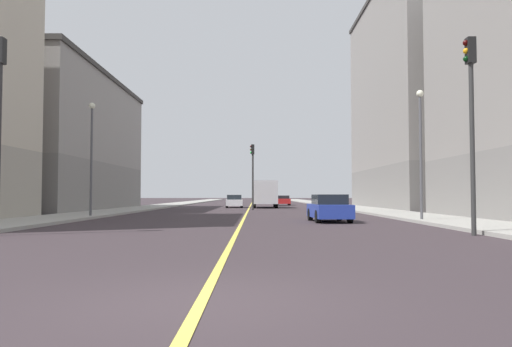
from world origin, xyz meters
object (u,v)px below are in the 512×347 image
(building_left_mid, at_px, (426,100))
(traffic_light_left_near, at_px, (473,108))
(car_white, at_px, (236,201))
(car_blue, at_px, (331,208))
(street_lamp_left_near, at_px, (422,140))
(box_truck, at_px, (267,193))
(car_red, at_px, (285,200))
(street_lamp_right_near, at_px, (93,146))
(traffic_light_median_far, at_px, (254,167))
(building_right_midblock, at_px, (56,143))
(traffic_light_right_near, at_px, (1,109))

(building_left_mid, xyz_separation_m, traffic_light_left_near, (-9.41, -31.93, -6.51))
(car_white, bearing_deg, car_blue, -77.56)
(street_lamp_left_near, xyz_separation_m, box_truck, (-7.42, 27.44, -2.65))
(street_lamp_left_near, height_order, car_red, street_lamp_left_near)
(street_lamp_right_near, bearing_deg, traffic_light_median_far, 58.02)
(street_lamp_right_near, bearing_deg, box_truck, 65.15)
(building_right_midblock, bearing_deg, building_left_mid, 7.38)
(building_left_mid, distance_m, street_lamp_left_near, 26.06)
(car_white, xyz_separation_m, car_blue, (6.10, -27.66, 0.02))
(building_right_midblock, bearing_deg, traffic_light_median_far, 0.57)
(car_blue, height_order, box_truck, box_truck)
(traffic_light_right_near, xyz_separation_m, street_lamp_right_near, (-0.98, 12.39, -0.08))
(street_lamp_left_near, bearing_deg, car_white, 110.99)
(traffic_light_right_near, bearing_deg, box_truck, 74.66)
(car_white, bearing_deg, traffic_light_median_far, -76.59)
(car_red, bearing_deg, building_left_mid, -49.89)
(building_right_midblock, height_order, traffic_light_median_far, building_right_midblock)
(street_lamp_left_near, bearing_deg, building_left_mid, 70.53)
(street_lamp_left_near, bearing_deg, building_right_midblock, 144.12)
(street_lamp_left_near, distance_m, car_blue, 5.81)
(car_red, bearing_deg, traffic_light_right_near, -104.56)
(box_truck, bearing_deg, street_lamp_left_near, -74.87)
(box_truck, bearing_deg, car_red, 77.79)
(building_left_mid, bearing_deg, building_right_midblock, -172.62)
(street_lamp_right_near, height_order, box_truck, street_lamp_right_near)
(street_lamp_left_near, height_order, car_white, street_lamp_left_near)
(building_left_mid, height_order, traffic_light_median_far, building_left_mid)
(traffic_light_right_near, distance_m, car_blue, 15.60)
(building_left_mid, xyz_separation_m, car_red, (-13.22, 15.69, -10.22))
(building_right_midblock, distance_m, street_lamp_left_near, 32.85)
(building_left_mid, distance_m, car_white, 22.09)
(traffic_light_median_far, bearing_deg, traffic_light_left_near, -74.45)
(building_right_midblock, bearing_deg, car_white, 28.93)
(traffic_light_right_near, distance_m, street_lamp_right_near, 12.43)
(traffic_light_right_near, distance_m, traffic_light_median_far, 28.87)
(traffic_light_median_far, distance_m, car_white, 9.37)
(car_blue, bearing_deg, car_white, 102.44)
(building_left_mid, height_order, street_lamp_left_near, building_left_mid)
(traffic_light_right_near, relative_size, street_lamp_left_near, 1.03)
(car_blue, xyz_separation_m, box_truck, (-2.79, 27.12, 0.84))
(traffic_light_median_far, xyz_separation_m, car_white, (-2.05, 8.58, -3.18))
(street_lamp_left_near, relative_size, box_truck, 0.86)
(traffic_light_left_near, bearing_deg, box_truck, 100.19)
(traffic_light_left_near, xyz_separation_m, traffic_light_median_far, (-7.68, 27.58, -0.49))
(street_lamp_right_near, height_order, car_white, street_lamp_right_near)
(street_lamp_left_near, xyz_separation_m, car_red, (-4.82, 39.44, -3.55))
(traffic_light_right_near, xyz_separation_m, car_blue, (12.56, 8.50, -3.65))
(traffic_light_left_near, xyz_separation_m, street_lamp_left_near, (1.02, 8.18, -0.15))
(street_lamp_left_near, distance_m, street_lamp_right_near, 18.66)
(building_left_mid, bearing_deg, street_lamp_left_near, -109.47)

